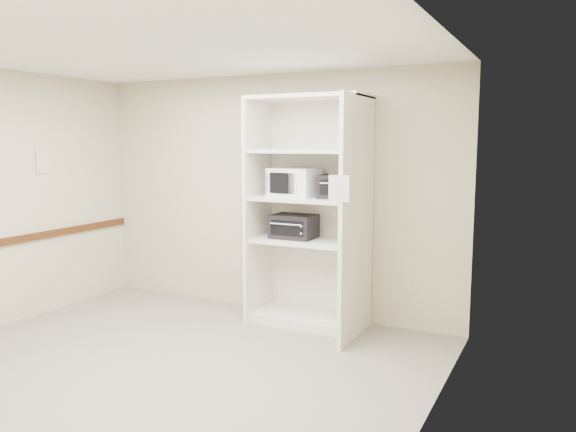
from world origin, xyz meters
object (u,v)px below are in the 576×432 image
at_px(shelving_unit, 312,220).
at_px(toaster_oven_upper, 340,187).
at_px(toaster_oven_lower, 294,226).
at_px(microwave, 295,182).

distance_m(shelving_unit, toaster_oven_upper, 0.47).
distance_m(shelving_unit, toaster_oven_lower, 0.24).
relative_size(microwave, toaster_oven_lower, 1.09).
xyz_separation_m(microwave, toaster_oven_upper, (0.52, 0.01, -0.03)).
bearing_deg(toaster_oven_lower, microwave, 78.14).
relative_size(microwave, toaster_oven_upper, 1.20).
height_order(microwave, toaster_oven_lower, microwave).
height_order(toaster_oven_upper, toaster_oven_lower, toaster_oven_upper).
relative_size(toaster_oven_upper, toaster_oven_lower, 0.91).
bearing_deg(toaster_oven_lower, shelving_unit, -2.41).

